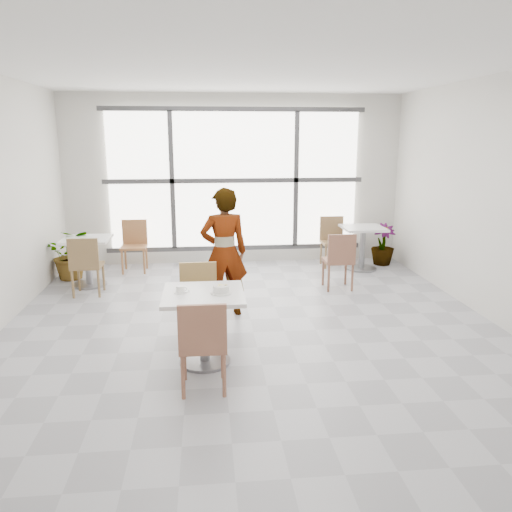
{
  "coord_description": "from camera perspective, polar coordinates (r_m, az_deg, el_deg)",
  "views": [
    {
      "loc": [
        -0.53,
        -5.53,
        2.25
      ],
      "look_at": [
        0.0,
        -0.3,
        1.0
      ],
      "focal_mm": 35.2,
      "sensor_mm": 36.0,
      "label": 1
    }
  ],
  "objects": [
    {
      "name": "coffee_cup",
      "position": [
        5.02,
        -8.58,
        -3.81
      ],
      "size": [
        0.16,
        0.13,
        0.07
      ],
      "color": "white",
      "rests_on": "main_table"
    },
    {
      "name": "bg_chair_left_far",
      "position": [
        8.84,
        -13.66,
        1.56
      ],
      "size": [
        0.42,
        0.42,
        0.87
      ],
      "color": "#A36B40",
      "rests_on": "ground"
    },
    {
      "name": "wall_right",
      "position": [
        6.61,
        26.69,
        5.43
      ],
      "size": [
        0.0,
        7.0,
        7.0
      ],
      "primitive_type": "plane",
      "rotation": [
        1.57,
        0.0,
        -1.57
      ],
      "color": "silver",
      "rests_on": "ground"
    },
    {
      "name": "chair_near",
      "position": [
        4.51,
        -6.06,
        -9.54
      ],
      "size": [
        0.42,
        0.42,
        0.87
      ],
      "rotation": [
        0.0,
        0.0,
        3.14
      ],
      "color": "#99614A",
      "rests_on": "ground"
    },
    {
      "name": "bg_chair_left_near",
      "position": [
        7.59,
        -18.79,
        -0.69
      ],
      "size": [
        0.42,
        0.42,
        0.87
      ],
      "rotation": [
        0.0,
        0.0,
        3.14
      ],
      "color": "olive",
      "rests_on": "ground"
    },
    {
      "name": "plant_right",
      "position": [
        9.31,
        14.22,
        1.3
      ],
      "size": [
        0.42,
        0.42,
        0.74
      ],
      "primitive_type": "imported",
      "rotation": [
        0.0,
        0.0,
        0.01
      ],
      "color": "#548039",
      "rests_on": "ground"
    },
    {
      "name": "floor",
      "position": [
        6.0,
        -0.29,
        -8.67
      ],
      "size": [
        7.0,
        7.0,
        0.0
      ],
      "primitive_type": "plane",
      "color": "#9E9EA5",
      "rests_on": "ground"
    },
    {
      "name": "bg_chair_right_near",
      "position": [
        7.58,
        9.47,
        -0.17
      ],
      "size": [
        0.42,
        0.42,
        0.87
      ],
      "rotation": [
        0.0,
        0.0,
        3.14
      ],
      "color": "brown",
      "rests_on": "ground"
    },
    {
      "name": "oatmeal_bowl",
      "position": [
        4.95,
        -3.98,
        -3.78
      ],
      "size": [
        0.21,
        0.21,
        0.09
      ],
      "color": "white",
      "rests_on": "main_table"
    },
    {
      "name": "ceiling",
      "position": [
        5.61,
        -0.33,
        21.05
      ],
      "size": [
        7.0,
        7.0,
        0.0
      ],
      "primitive_type": "plane",
      "rotation": [
        3.14,
        0.0,
        0.0
      ],
      "color": "white",
      "rests_on": "ground"
    },
    {
      "name": "wall_back",
      "position": [
        9.08,
        -2.46,
        8.61
      ],
      "size": [
        6.0,
        0.0,
        6.0
      ],
      "primitive_type": "plane",
      "rotation": [
        1.57,
        0.0,
        0.0
      ],
      "color": "silver",
      "rests_on": "ground"
    },
    {
      "name": "window",
      "position": [
        9.02,
        -2.43,
        8.58
      ],
      "size": [
        4.6,
        0.07,
        2.52
      ],
      "color": "white",
      "rests_on": "ground"
    },
    {
      "name": "bg_chair_right_far",
      "position": [
        9.05,
        8.7,
        2.06
      ],
      "size": [
        0.42,
        0.42,
        0.87
      ],
      "color": "olive",
      "rests_on": "ground"
    },
    {
      "name": "person",
      "position": [
        6.37,
        -3.65,
        0.39
      ],
      "size": [
        0.65,
        0.47,
        1.65
      ],
      "primitive_type": "imported",
      "rotation": [
        0.0,
        0.0,
        3.28
      ],
      "color": "black",
      "rests_on": "ground"
    },
    {
      "name": "chair_far",
      "position": [
        5.71,
        -6.56,
        -4.58
      ],
      "size": [
        0.42,
        0.42,
        0.87
      ],
      "color": "#A48048",
      "rests_on": "ground"
    },
    {
      "name": "bg_table_left",
      "position": [
        8.12,
        -18.6,
        0.12
      ],
      "size": [
        0.7,
        0.7,
        0.75
      ],
      "color": "white",
      "rests_on": "ground"
    },
    {
      "name": "plant_left",
      "position": [
        8.62,
        -20.22,
        0.22
      ],
      "size": [
        0.77,
        0.68,
        0.83
      ],
      "primitive_type": "imported",
      "rotation": [
        0.0,
        0.0,
        0.05
      ],
      "color": "#46713F",
      "rests_on": "ground"
    },
    {
      "name": "wall_front",
      "position": [
        2.23,
        8.41,
        -6.39
      ],
      "size": [
        6.0,
        0.0,
        6.0
      ],
      "primitive_type": "plane",
      "rotation": [
        -1.57,
        0.0,
        0.0
      ],
      "color": "silver",
      "rests_on": "ground"
    },
    {
      "name": "bg_table_right",
      "position": [
        8.85,
        12.01,
        1.58
      ],
      "size": [
        0.7,
        0.7,
        0.75
      ],
      "color": "silver",
      "rests_on": "ground"
    },
    {
      "name": "main_table",
      "position": [
        5.08,
        -5.94,
        -6.6
      ],
      "size": [
        0.8,
        0.8,
        0.75
      ],
      "color": "white",
      "rests_on": "ground"
    }
  ]
}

